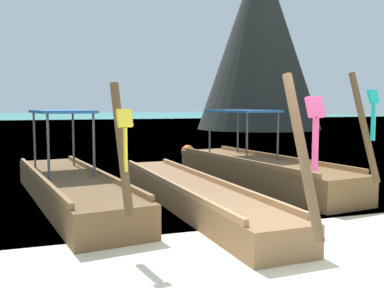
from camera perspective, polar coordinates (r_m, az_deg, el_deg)
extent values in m
plane|color=beige|center=(5.98, 11.72, -14.72)|extent=(120.00, 120.00, 0.00)
plane|color=#2DB29E|center=(66.56, -16.40, 3.12)|extent=(120.00, 120.00, 0.00)
cube|color=brown|center=(9.38, -15.51, -5.81)|extent=(2.22, 6.49, 0.55)
cube|color=brown|center=(9.22, -19.24, -4.05)|extent=(0.95, 5.81, 0.10)
cube|color=brown|center=(9.46, -11.97, -3.65)|extent=(0.95, 5.81, 0.10)
cylinder|color=brown|center=(6.02, -9.16, -0.52)|extent=(0.22, 0.72, 1.81)
cube|color=yellow|center=(5.86, -8.80, 3.36)|extent=(0.22, 0.16, 0.25)
cube|color=yellow|center=(5.87, -8.68, -0.71)|extent=(0.04, 0.08, 0.59)
cylinder|color=#4C4C51|center=(9.01, -18.24, -0.38)|extent=(0.06, 0.06, 1.30)
cylinder|color=#4C4C51|center=(9.20, -12.69, -0.14)|extent=(0.06, 0.06, 1.30)
cylinder|color=#4C4C51|center=(10.90, -19.86, 0.47)|extent=(0.06, 0.06, 1.30)
cylinder|color=#4C4C51|center=(11.05, -15.22, 0.66)|extent=(0.06, 0.06, 1.30)
cube|color=#235BA3|center=(10.00, -16.68, 4.08)|extent=(1.40, 2.25, 0.06)
cube|color=olive|center=(8.79, -0.18, -6.63)|extent=(1.34, 7.00, 0.47)
cube|color=#AF7F52|center=(8.58, -3.19, -5.00)|extent=(0.36, 6.41, 0.10)
cube|color=#AF7F52|center=(8.92, 2.71, -4.61)|extent=(0.36, 6.41, 0.10)
cylinder|color=brown|center=(5.36, 14.25, -1.32)|extent=(0.16, 0.85, 1.97)
cube|color=#F24C8C|center=(5.16, 15.76, 4.67)|extent=(0.21, 0.15, 0.25)
cube|color=#F24C8C|center=(5.16, 15.79, -0.05)|extent=(0.03, 0.08, 0.61)
cube|color=brown|center=(11.15, 8.67, -3.74)|extent=(2.19, 6.28, 0.64)
cube|color=#996C3F|center=(10.75, 5.98, -2.04)|extent=(0.87, 5.61, 0.10)
cube|color=#996C3F|center=(11.48, 11.25, -1.66)|extent=(0.87, 5.61, 0.10)
cylinder|color=brown|center=(8.60, 21.53, 2.15)|extent=(0.23, 0.78, 2.02)
cube|color=#1ECCBC|center=(8.48, 22.56, 5.74)|extent=(0.22, 0.16, 0.25)
cube|color=#1ECCBC|center=(8.47, 22.56, 2.67)|extent=(0.04, 0.08, 0.67)
cylinder|color=#4C4C51|center=(10.66, 7.18, 0.84)|extent=(0.06, 0.06, 1.20)
cylinder|color=#4C4C51|center=(11.21, 11.14, 0.99)|extent=(0.06, 0.06, 1.20)
cylinder|color=#4C4C51|center=(12.23, 2.32, 1.41)|extent=(0.06, 0.06, 1.20)
cylinder|color=#4C4C51|center=(12.71, 6.00, 1.53)|extent=(0.06, 0.06, 1.20)
cube|color=#235BA3|center=(11.66, 6.57, 4.30)|extent=(1.41, 2.18, 0.06)
cone|color=#2D302B|center=(38.52, 8.79, 13.41)|extent=(10.48, 10.48, 15.30)
cone|color=#32352F|center=(40.98, 12.90, 7.19)|extent=(4.41, 4.41, 7.27)
sphere|color=#EA5119|center=(16.65, -0.56, -1.00)|extent=(0.51, 0.51, 0.51)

